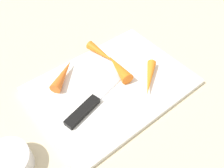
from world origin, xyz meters
name	(u,v)px	position (x,y,z in m)	size (l,w,h in m)	color
ground_plane	(112,87)	(0.00, 0.00, 0.00)	(1.40, 1.40, 0.00)	#C6B793
cutting_board	(112,86)	(0.00, 0.00, 0.01)	(0.36, 0.26, 0.01)	white
knife	(87,108)	(-0.09, -0.02, 0.02)	(0.20, 0.06, 0.01)	#B7B7BC
carrot_shortest	(118,67)	(0.04, 0.02, 0.03)	(0.03, 0.03, 0.09)	orange
carrot_short	(102,53)	(0.04, 0.09, 0.02)	(0.02, 0.02, 0.09)	orange
carrot_long	(63,74)	(-0.08, 0.09, 0.03)	(0.03, 0.03, 0.09)	orange
carrot_longest	(150,78)	(0.07, -0.05, 0.02)	(0.02, 0.02, 0.10)	orange
small_bowl	(8,163)	(-0.27, -0.03, 0.02)	(0.08, 0.08, 0.04)	silver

